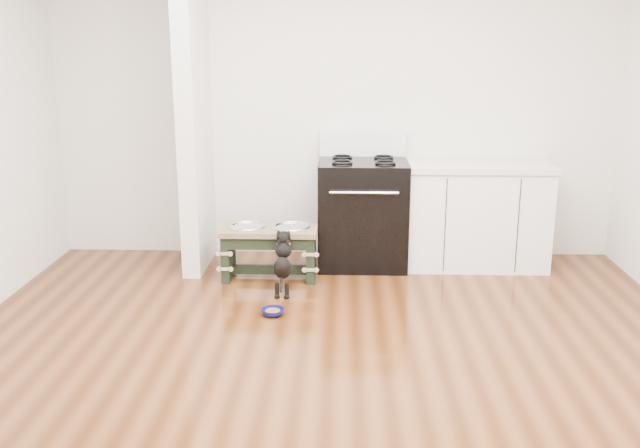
% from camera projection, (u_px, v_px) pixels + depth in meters
% --- Properties ---
extents(ground, '(5.00, 5.00, 0.00)m').
position_uv_depth(ground, '(328.00, 375.00, 4.24)').
color(ground, '#411F0B').
rests_on(ground, ground).
extents(room_shell, '(5.00, 5.00, 5.00)m').
position_uv_depth(room_shell, '(329.00, 101.00, 3.83)').
color(room_shell, silver).
rests_on(room_shell, ground).
extents(partition_wall, '(0.15, 0.80, 2.70)m').
position_uv_depth(partition_wall, '(194.00, 110.00, 5.96)').
color(partition_wall, silver).
rests_on(partition_wall, ground).
extents(oven_range, '(0.76, 0.69, 1.14)m').
position_uv_depth(oven_range, '(363.00, 211.00, 6.20)').
color(oven_range, black).
rests_on(oven_range, ground).
extents(cabinet_run, '(1.24, 0.64, 0.91)m').
position_uv_depth(cabinet_run, '(475.00, 214.00, 6.19)').
color(cabinet_run, white).
rests_on(cabinet_run, ground).
extents(dog_feeder, '(0.79, 0.42, 0.45)m').
position_uv_depth(dog_feeder, '(269.00, 242.00, 5.88)').
color(dog_feeder, black).
rests_on(dog_feeder, ground).
extents(puppy, '(0.14, 0.41, 0.48)m').
position_uv_depth(puppy, '(283.00, 261.00, 5.54)').
color(puppy, black).
rests_on(puppy, ground).
extents(floor_bowl, '(0.20, 0.20, 0.05)m').
position_uv_depth(floor_bowl, '(273.00, 312.00, 5.14)').
color(floor_bowl, '#0C0F5A').
rests_on(floor_bowl, ground).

